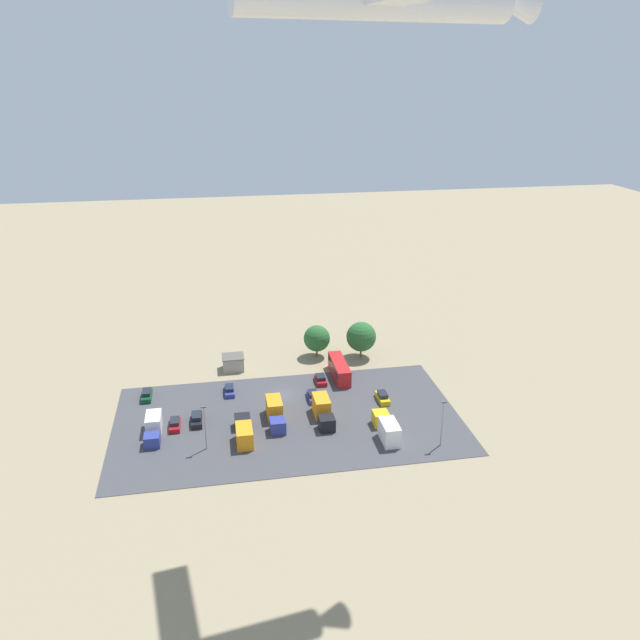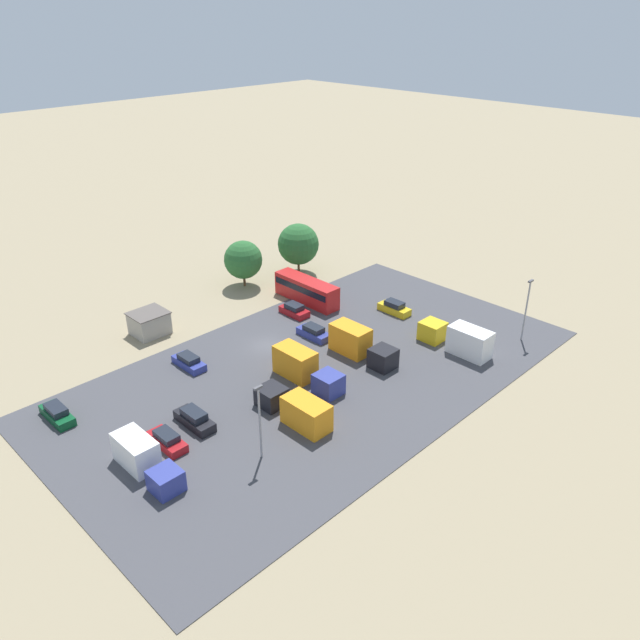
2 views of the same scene
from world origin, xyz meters
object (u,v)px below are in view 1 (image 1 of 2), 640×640
parked_car_0 (147,395)px  parked_car_5 (197,419)px  parked_car_3 (321,380)px  parked_truck_2 (244,431)px  parked_truck_4 (275,413)px  shed_building (233,363)px  parked_truck_3 (323,411)px  bus (339,369)px  parked_car_2 (383,397)px  parked_car_4 (229,390)px  parked_car_6 (313,396)px  parked_truck_0 (153,427)px  parked_truck_1 (387,428)px  airplane (391,0)px  parked_car_1 (175,424)px

parked_car_0 → parked_car_5: bearing=130.9°
parked_car_3 → parked_car_0: bearing=0.6°
parked_truck_2 → parked_truck_4: size_ratio=1.00×
shed_building → parked_truck_2: (-0.43, 25.96, -0.04)m
parked_car_0 → parked_truck_4: bearing=151.4°
parked_car_3 → parked_truck_2: bearing=47.6°
parked_truck_3 → parked_truck_4: parked_truck_3 is taller
bus → parked_car_2: bearing=117.9°
parked_car_5 → parked_truck_2: 9.85m
parked_car_3 → parked_car_4: bearing=3.9°
parked_car_0 → parked_car_5: 13.67m
bus → parked_car_6: bus is taller
parked_truck_3 → parked_truck_4: size_ratio=0.98×
parked_car_0 → parked_car_2: (-41.74, 8.51, 0.04)m
parked_car_5 → parked_car_6: size_ratio=1.07×
shed_building → parked_car_3: 18.35m
parked_car_6 → parked_car_2: bearing=-12.5°
parked_car_0 → parked_truck_0: parked_truck_0 is taller
bus → parked_car_4: bus is taller
parked_car_2 → parked_truck_1: 11.89m
bus → parked_truck_2: size_ratio=1.15×
parked_truck_1 → parked_truck_2: (22.77, -3.42, -0.20)m
parked_car_2 → airplane: 68.52m
parked_car_6 → parked_truck_0: size_ratio=0.55×
parked_car_0 → parked_car_6: bearing=168.9°
parked_car_2 → parked_truck_4: bearing=10.1°
parked_car_5 → parked_car_6: (-20.57, -4.52, -0.06)m
parked_car_2 → parked_truck_3: size_ratio=0.52×
parked_truck_2 → parked_car_4: bearing=95.9°
shed_building → parked_car_5: bearing=70.2°
parked_car_0 → shed_building: bearing=-149.9°
parked_truck_3 → airplane: bearing=94.0°
parked_car_6 → parked_car_0: bearing=168.9°
parked_car_4 → parked_truck_1: size_ratio=0.50×
parked_car_0 → parked_car_1: size_ratio=1.06×
parked_truck_4 → shed_building: bearing=-74.2°
parked_car_4 → parked_car_3: bearing=-176.1°
parked_truck_2 → airplane: size_ratio=0.28×
parked_car_4 → airplane: (-17.07, 37.94, 60.77)m
parked_truck_4 → bus: bearing=-134.7°
parked_car_4 → parked_truck_2: (-1.64, 15.87, 0.73)m
parked_car_5 → parked_car_4: bearing=58.4°
parked_car_2 → parked_car_4: parked_car_2 is taller
parked_truck_1 → airplane: bearing=-111.5°
shed_building → parked_truck_0: 26.12m
parked_car_2 → parked_car_5: bearing=3.2°
parked_car_1 → parked_truck_4: (-16.66, 0.89, 0.89)m
airplane → parked_truck_0: bearing=-139.4°
parked_car_1 → parked_truck_4: 16.71m
bus → parked_truck_4: (14.04, 14.20, -0.24)m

